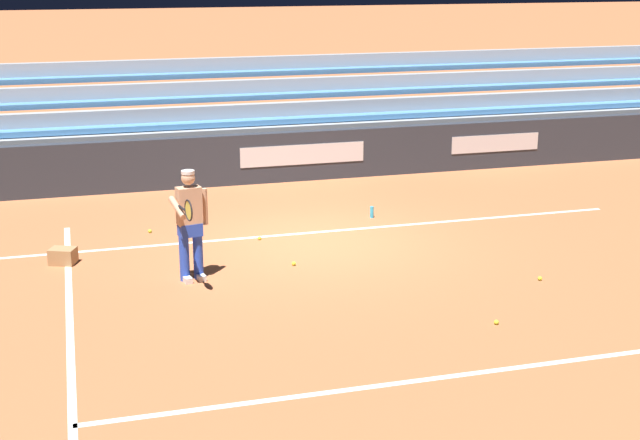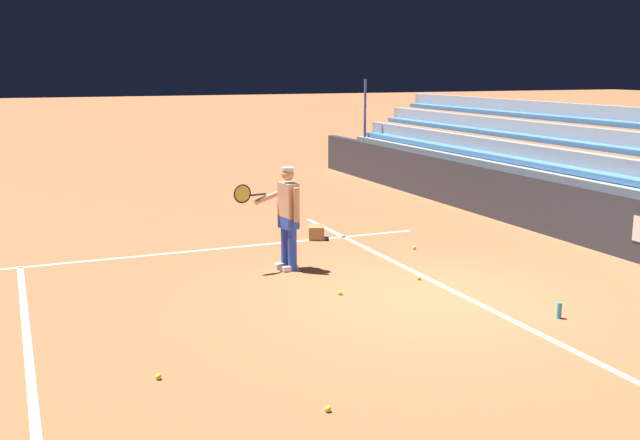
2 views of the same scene
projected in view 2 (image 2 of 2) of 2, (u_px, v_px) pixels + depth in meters
ground_plane at (429, 297)px, 10.97m from camera, size 160.00×160.00×0.00m
court_baseline_white at (458, 293)px, 11.16m from camera, size 12.00×0.10×0.01m
court_sideline_white at (111, 259)px, 13.17m from camera, size 0.10×12.00×0.01m
court_service_line_white at (28, 351)px, 8.89m from camera, size 8.22×0.10×0.01m
tennis_player at (287, 217)px, 12.33m from camera, size 0.59×1.05×1.71m
ball_box_cardboard at (317, 232)px, 14.70m from camera, size 0.49×0.43×0.26m
tennis_ball_near_player at (340, 293)px, 11.09m from camera, size 0.07×0.07×0.07m
tennis_ball_stray_back at (328, 409)px, 7.32m from camera, size 0.07×0.07×0.07m
tennis_ball_far_left at (414, 248)px, 13.87m from camera, size 0.07×0.07×0.07m
tennis_ball_by_box at (419, 278)px, 11.87m from camera, size 0.07×0.07×0.07m
tennis_ball_midcourt at (158, 377)px, 8.08m from camera, size 0.07×0.07×0.07m
water_bottle at (559, 311)px, 10.03m from camera, size 0.07×0.07×0.22m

